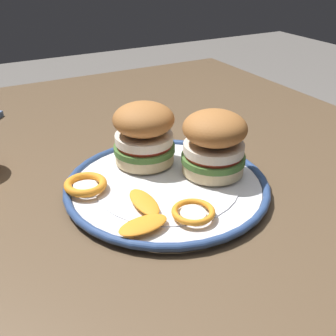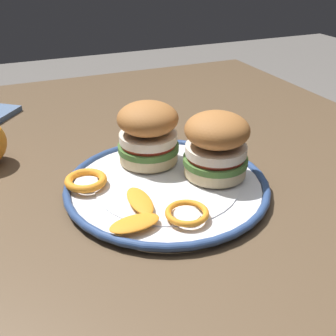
% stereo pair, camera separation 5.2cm
% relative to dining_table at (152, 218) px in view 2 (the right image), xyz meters
% --- Properties ---
extents(dining_table, '(1.21, 1.07, 0.76)m').
position_rel_dining_table_xyz_m(dining_table, '(0.00, 0.00, 0.00)').
color(dining_table, brown).
rests_on(dining_table, ground).
extents(dinner_plate, '(0.31, 0.31, 0.02)m').
position_rel_dining_table_xyz_m(dinner_plate, '(-0.07, -0.00, 0.10)').
color(dinner_plate, white).
rests_on(dinner_plate, dining_table).
extents(sandwich_half_left, '(0.14, 0.14, 0.10)m').
position_rel_dining_table_xyz_m(sandwich_half_left, '(0.01, -0.00, 0.16)').
color(sandwich_half_left, beige).
rests_on(sandwich_half_left, dinner_plate).
extents(sandwich_half_right, '(0.13, 0.13, 0.10)m').
position_rel_dining_table_xyz_m(sandwich_half_right, '(-0.07, -0.08, 0.16)').
color(sandwich_half_right, beige).
rests_on(sandwich_half_right, dinner_plate).
extents(orange_peel_curled, '(0.07, 0.07, 0.01)m').
position_rel_dining_table_xyz_m(orange_peel_curled, '(-0.16, 0.01, 0.12)').
color(orange_peel_curled, orange).
rests_on(orange_peel_curled, dinner_plate).
extents(orange_peel_strip_long, '(0.04, 0.07, 0.01)m').
position_rel_dining_table_xyz_m(orange_peel_strip_long, '(-0.16, 0.08, 0.12)').
color(orange_peel_strip_long, orange).
rests_on(orange_peel_strip_long, dinner_plate).
extents(orange_peel_strip_short, '(0.08, 0.03, 0.01)m').
position_rel_dining_table_xyz_m(orange_peel_strip_short, '(-0.11, 0.06, 0.12)').
color(orange_peel_strip_short, orange).
rests_on(orange_peel_strip_short, dinner_plate).
extents(orange_peel_small_curl, '(0.07, 0.07, 0.01)m').
position_rel_dining_table_xyz_m(orange_peel_small_curl, '(-0.03, 0.12, 0.12)').
color(orange_peel_small_curl, orange).
rests_on(orange_peel_small_curl, dinner_plate).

